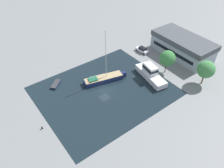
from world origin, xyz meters
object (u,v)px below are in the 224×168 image
at_px(quay_tree_near_building, 167,58).
at_px(quay_tree_by_water, 206,69).
at_px(small_dinghy, 56,84).
at_px(parked_car, 142,50).
at_px(warehouse_building, 183,46).
at_px(sailboat_moored, 104,79).
at_px(motor_cruiser, 150,74).

xyz_separation_m(quay_tree_near_building, quay_tree_by_water, (9.50, 4.12, -0.04)).
bearing_deg(small_dinghy, parked_car, -134.20).
height_order(warehouse_building, parked_car, warehouse_building).
bearing_deg(sailboat_moored, parked_car, 118.62).
relative_size(quay_tree_near_building, small_dinghy, 1.81).
bearing_deg(quay_tree_by_water, quay_tree_near_building, -156.55).
xyz_separation_m(quay_tree_near_building, sailboat_moored, (-7.25, -16.45, -3.87)).
distance_m(quay_tree_by_water, motor_cruiser, 14.27).
distance_m(quay_tree_near_building, small_dinghy, 31.33).
bearing_deg(quay_tree_by_water, warehouse_building, 151.16).
bearing_deg(parked_car, warehouse_building, -48.44).
xyz_separation_m(parked_car, motor_cruiser, (11.50, -7.76, 0.64)).
xyz_separation_m(quay_tree_near_building, motor_cruiser, (-0.52, -5.54, -3.18)).
relative_size(warehouse_building, quay_tree_near_building, 2.85).
height_order(motor_cruiser, small_dinghy, motor_cruiser).
distance_m(parked_car, small_dinghy, 30.13).
height_order(sailboat_moored, motor_cruiser, sailboat_moored).
bearing_deg(motor_cruiser, small_dinghy, 159.91).
xyz_separation_m(quay_tree_by_water, small_dinghy, (-23.15, -31.99, -4.33)).
xyz_separation_m(quay_tree_by_water, motor_cruiser, (-10.02, -9.66, -3.14)).
relative_size(warehouse_building, parked_car, 4.13).
relative_size(quay_tree_near_building, motor_cruiser, 0.60).
height_order(warehouse_building, quay_tree_near_building, quay_tree_near_building).
bearing_deg(warehouse_building, parked_car, -131.79).
bearing_deg(sailboat_moored, motor_cruiser, 72.61).
xyz_separation_m(parked_car, small_dinghy, (-1.63, -30.09, -0.54)).
bearing_deg(quay_tree_near_building, small_dinghy, -116.10).
xyz_separation_m(quay_tree_by_water, parked_car, (-21.53, -1.90, -3.78)).
bearing_deg(quay_tree_by_water, small_dinghy, -125.90).
bearing_deg(warehouse_building, quay_tree_by_water, -27.15).
bearing_deg(parked_car, quay_tree_by_water, -89.91).
relative_size(sailboat_moored, motor_cruiser, 1.30).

